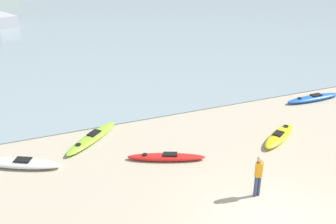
{
  "coord_description": "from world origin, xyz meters",
  "views": [
    {
      "loc": [
        -7.04,
        -7.95,
        8.44
      ],
      "look_at": [
        -0.22,
        8.53,
        0.5
      ],
      "focal_mm": 42.0,
      "sensor_mm": 36.0,
      "label": 1
    }
  ],
  "objects_px": {
    "kayak_on_sand_4": "(166,157)",
    "person_near_foreground": "(259,174)",
    "kayak_on_sand_2": "(313,98)",
    "moored_boat_3": "(0,20)",
    "kayak_on_sand_1": "(19,163)",
    "kayak_on_sand_3": "(92,138)",
    "kayak_on_sand_0": "(279,136)"
  },
  "relations": [
    {
      "from": "kayak_on_sand_4",
      "to": "person_near_foreground",
      "type": "bearing_deg",
      "value": -60.05
    },
    {
      "from": "kayak_on_sand_2",
      "to": "moored_boat_3",
      "type": "xyz_separation_m",
      "value": [
        -15.85,
        28.3,
        0.5
      ]
    },
    {
      "from": "kayak_on_sand_1",
      "to": "kayak_on_sand_2",
      "type": "distance_m",
      "value": 15.84
    },
    {
      "from": "kayak_on_sand_1",
      "to": "kayak_on_sand_3",
      "type": "height_order",
      "value": "kayak_on_sand_1"
    },
    {
      "from": "kayak_on_sand_1",
      "to": "person_near_foreground",
      "type": "xyz_separation_m",
      "value": [
        7.69,
        -5.3,
        0.77
      ]
    },
    {
      "from": "kayak_on_sand_2",
      "to": "kayak_on_sand_1",
      "type": "bearing_deg",
      "value": -176.14
    },
    {
      "from": "kayak_on_sand_3",
      "to": "person_near_foreground",
      "type": "relative_size",
      "value": 1.93
    },
    {
      "from": "kayak_on_sand_4",
      "to": "moored_boat_3",
      "type": "relative_size",
      "value": 0.74
    },
    {
      "from": "person_near_foreground",
      "to": "kayak_on_sand_0",
      "type": "bearing_deg",
      "value": 43.44
    },
    {
      "from": "kayak_on_sand_2",
      "to": "moored_boat_3",
      "type": "height_order",
      "value": "moored_boat_3"
    },
    {
      "from": "kayak_on_sand_0",
      "to": "kayak_on_sand_4",
      "type": "height_order",
      "value": "kayak_on_sand_0"
    },
    {
      "from": "person_near_foreground",
      "to": "moored_boat_3",
      "type": "height_order",
      "value": "person_near_foreground"
    },
    {
      "from": "kayak_on_sand_3",
      "to": "person_near_foreground",
      "type": "xyz_separation_m",
      "value": [
        4.51,
        -6.37,
        0.78
      ]
    },
    {
      "from": "kayak_on_sand_4",
      "to": "person_near_foreground",
      "type": "height_order",
      "value": "person_near_foreground"
    },
    {
      "from": "kayak_on_sand_1",
      "to": "kayak_on_sand_2",
      "type": "xyz_separation_m",
      "value": [
        15.8,
        1.07,
        -0.01
      ]
    },
    {
      "from": "person_near_foreground",
      "to": "moored_boat_3",
      "type": "relative_size",
      "value": 0.38
    },
    {
      "from": "moored_boat_3",
      "to": "kayak_on_sand_3",
      "type": "bearing_deg",
      "value": -83.49
    },
    {
      "from": "kayak_on_sand_2",
      "to": "moored_boat_3",
      "type": "distance_m",
      "value": 32.44
    },
    {
      "from": "kayak_on_sand_0",
      "to": "moored_boat_3",
      "type": "bearing_deg",
      "value": 109.58
    },
    {
      "from": "kayak_on_sand_4",
      "to": "kayak_on_sand_3",
      "type": "bearing_deg",
      "value": 130.99
    },
    {
      "from": "kayak_on_sand_0",
      "to": "moored_boat_3",
      "type": "height_order",
      "value": "moored_boat_3"
    },
    {
      "from": "kayak_on_sand_4",
      "to": "moored_boat_3",
      "type": "bearing_deg",
      "value": 100.39
    },
    {
      "from": "kayak_on_sand_2",
      "to": "kayak_on_sand_3",
      "type": "xyz_separation_m",
      "value": [
        -12.62,
        0.01,
        -0.0
      ]
    },
    {
      "from": "kayak_on_sand_1",
      "to": "kayak_on_sand_2",
      "type": "bearing_deg",
      "value": 3.86
    },
    {
      "from": "kayak_on_sand_1",
      "to": "kayak_on_sand_3",
      "type": "bearing_deg",
      "value": 18.67
    },
    {
      "from": "kayak_on_sand_3",
      "to": "kayak_on_sand_4",
      "type": "xyz_separation_m",
      "value": [
        2.48,
        -2.85,
        -0.02
      ]
    },
    {
      "from": "kayak_on_sand_3",
      "to": "kayak_on_sand_0",
      "type": "bearing_deg",
      "value": -21.46
    },
    {
      "from": "kayak_on_sand_0",
      "to": "kayak_on_sand_1",
      "type": "distance_m",
      "value": 11.31
    },
    {
      "from": "kayak_on_sand_0",
      "to": "kayak_on_sand_1",
      "type": "bearing_deg",
      "value": 169.57
    },
    {
      "from": "kayak_on_sand_2",
      "to": "kayak_on_sand_0",
      "type": "bearing_deg",
      "value": -146.39
    },
    {
      "from": "kayak_on_sand_0",
      "to": "kayak_on_sand_1",
      "type": "relative_size",
      "value": 0.83
    },
    {
      "from": "kayak_on_sand_0",
      "to": "kayak_on_sand_2",
      "type": "xyz_separation_m",
      "value": [
        4.68,
        3.11,
        -0.02
      ]
    }
  ]
}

